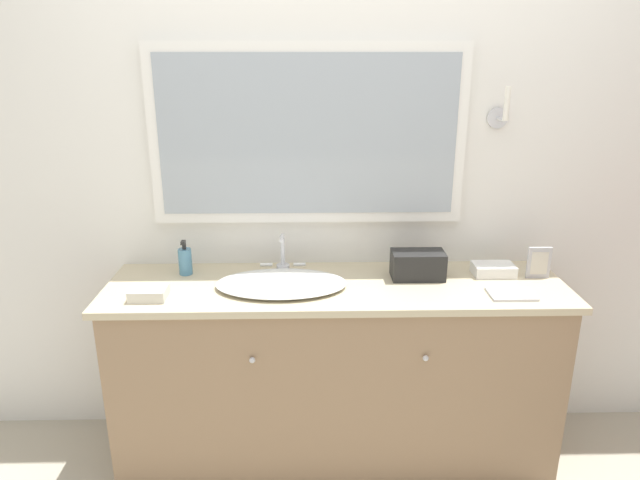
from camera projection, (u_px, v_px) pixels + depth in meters
The scene contains 9 objects.
wall_back at pixel (333, 172), 2.58m from camera, with size 8.00×0.18×2.55m.
vanity_counter at pixel (336, 371), 2.57m from camera, with size 1.97×0.54×0.86m.
sink_basin at pixel (281, 282), 2.41m from camera, with size 0.55×0.39×0.18m.
soap_bottle at pixel (185, 261), 2.53m from camera, with size 0.06×0.06×0.16m.
appliance_box at pixel (418, 265), 2.49m from camera, with size 0.23×0.13×0.12m.
picture_frame at pixel (539, 263), 2.48m from camera, with size 0.10×0.01×0.14m.
hand_towel_near_sink at pixel (493, 270), 2.53m from camera, with size 0.18×0.12×0.05m.
hand_towel_far_corner at pixel (149, 293), 2.29m from camera, with size 0.14×0.11×0.05m.
metal_tray at pixel (511, 294), 2.33m from camera, with size 0.18×0.13×0.01m.
Camera 1 is at (-0.12, -1.98, 1.80)m, focal length 32.00 mm.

